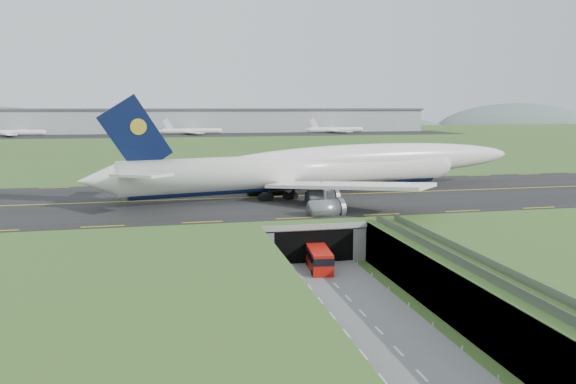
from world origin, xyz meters
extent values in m
plane|color=#365C24|center=(0.00, 0.00, 0.00)|extent=(900.00, 900.00, 0.00)
cube|color=gray|center=(0.00, 0.00, 3.00)|extent=(800.00, 800.00, 6.00)
cube|color=slate|center=(0.00, -7.50, 0.10)|extent=(12.00, 75.00, 0.20)
cube|color=black|center=(0.00, 33.00, 6.09)|extent=(800.00, 44.00, 0.18)
cube|color=gray|center=(0.00, 19.00, 5.50)|extent=(16.00, 22.00, 1.00)
cube|color=gray|center=(-7.00, 19.00, 3.00)|extent=(2.00, 22.00, 6.00)
cube|color=gray|center=(7.00, 19.00, 3.00)|extent=(2.00, 22.00, 6.00)
cube|color=black|center=(0.00, 14.00, 2.50)|extent=(12.00, 12.00, 5.00)
cube|color=#A8A8A3|center=(0.00, 7.95, 5.60)|extent=(17.00, 0.50, 0.80)
cube|color=#A8A8A3|center=(11.00, -18.50, 5.80)|extent=(3.00, 53.00, 0.50)
cube|color=gray|center=(9.60, -18.50, 6.55)|extent=(0.06, 53.00, 1.00)
cube|color=gray|center=(12.40, -18.50, 6.55)|extent=(0.06, 53.00, 1.00)
cylinder|color=#A8A8A3|center=(11.00, -28.00, 2.80)|extent=(0.90, 0.90, 5.60)
cylinder|color=#A8A8A3|center=(11.00, -16.00, 2.80)|extent=(0.90, 0.90, 5.60)
cylinder|color=#A8A8A3|center=(11.00, -4.00, 2.80)|extent=(0.90, 0.90, 5.60)
cylinder|color=white|center=(3.00, 32.94, 10.99)|extent=(65.39, 19.11, 6.16)
sphere|color=white|center=(35.08, 39.47, 10.99)|extent=(7.12, 7.12, 6.04)
cone|color=white|center=(-31.92, 25.83, 10.99)|extent=(7.77, 7.08, 5.85)
ellipsoid|color=white|center=(20.32, 36.47, 12.38)|extent=(68.01, 19.17, 6.47)
ellipsoid|color=black|center=(34.14, 39.28, 11.77)|extent=(4.77, 3.50, 2.16)
cylinder|color=black|center=(3.00, 32.94, 8.59)|extent=(61.47, 14.95, 2.59)
cube|color=white|center=(1.81, 48.42, 10.03)|extent=(15.54, 29.51, 2.59)
cube|color=white|center=(-27.70, 34.06, 12.44)|extent=(7.16, 11.39, 0.99)
cube|color=white|center=(7.96, 18.23, 10.03)|extent=(24.17, 26.08, 2.59)
cube|color=white|center=(-24.81, 19.91, 12.44)|extent=(10.09, 10.94, 0.99)
cube|color=black|center=(-25.78, 27.08, 18.22)|extent=(12.12, 3.01, 13.63)
cylinder|color=yellow|center=(-25.31, 27.18, 19.66)|extent=(2.78, 1.20, 2.70)
cylinder|color=slate|center=(1.86, 42.04, 7.05)|extent=(5.54, 4.11, 3.18)
cylinder|color=slate|center=(-4.62, 51.04, 7.05)|extent=(5.54, 4.11, 3.18)
cylinder|color=slate|center=(5.51, 24.12, 7.05)|extent=(5.54, 4.11, 3.18)
cylinder|color=slate|center=(3.07, 13.30, 7.05)|extent=(5.54, 4.11, 3.18)
cylinder|color=black|center=(28.66, 38.17, 6.71)|extent=(1.13, 0.68, 1.06)
cube|color=black|center=(-1.25, 32.08, 6.85)|extent=(7.01, 7.76, 1.35)
cube|color=red|center=(-0.28, 4.24, 1.70)|extent=(3.54, 7.74, 3.00)
cube|color=black|center=(-0.28, 4.24, 2.30)|extent=(3.61, 7.84, 1.00)
cube|color=black|center=(-0.28, 4.24, 0.45)|extent=(3.29, 7.22, 0.50)
cylinder|color=black|center=(-1.83, 1.89, 0.55)|extent=(0.44, 0.93, 0.90)
cylinder|color=black|center=(-1.32, 6.86, 0.55)|extent=(0.44, 0.93, 0.90)
cylinder|color=black|center=(0.76, 1.62, 0.55)|extent=(0.44, 0.93, 0.90)
cylinder|color=black|center=(1.26, 6.59, 0.55)|extent=(0.44, 0.93, 0.90)
cube|color=#B2B2B2|center=(0.00, 300.00, 13.50)|extent=(300.00, 22.00, 15.00)
cube|color=#4C4C51|center=(0.00, 300.00, 21.00)|extent=(302.00, 24.00, 1.20)
cube|color=black|center=(0.00, 270.00, 6.14)|extent=(320.00, 50.00, 0.08)
cylinder|color=white|center=(-106.66, 275.00, 8.18)|extent=(34.00, 3.20, 3.20)
cylinder|color=white|center=(-5.88, 275.00, 8.18)|extent=(34.00, 3.20, 3.20)
cylinder|color=white|center=(84.49, 275.00, 8.18)|extent=(34.00, 3.20, 3.20)
ellipsoid|color=slate|center=(120.00, 430.00, -4.00)|extent=(260.00, 91.00, 44.00)
ellipsoid|color=slate|center=(320.00, 430.00, -4.00)|extent=(180.00, 63.00, 60.00)
camera|label=1|loc=(-20.72, -69.60, 23.03)|focal=35.00mm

